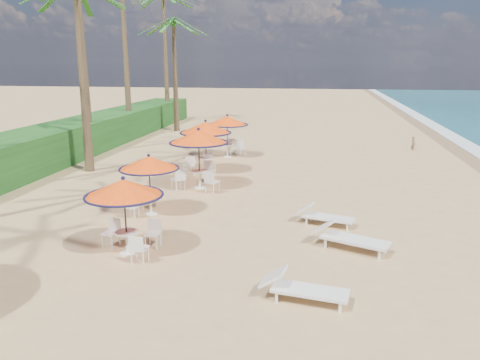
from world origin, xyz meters
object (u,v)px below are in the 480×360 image
object	(u,v)px
station_3	(205,134)
lounger_mid	(348,237)
lounger_far	(323,215)
station_4	(229,126)
station_1	(148,168)
station_2	(199,144)
station_0	(125,197)
lounger_near	(301,287)

from	to	relation	value
station_3	lounger_mid	bearing A→B (deg)	-53.56
lounger_far	lounger_mid	bearing A→B (deg)	-54.59
station_4	lounger_far	world-z (taller)	station_4
station_1	station_2	xyz separation A→B (m)	(0.83, 3.59, 0.23)
lounger_mid	lounger_far	world-z (taller)	lounger_mid
station_2	lounger_mid	distance (m)	8.12
station_2	station_4	bearing A→B (deg)	90.60
station_2	lounger_mid	bearing A→B (deg)	-44.29
station_0	lounger_near	bearing A→B (deg)	-21.06
station_2	station_3	xyz separation A→B (m)	(-0.42, 2.73, -0.01)
station_1	lounger_near	bearing A→B (deg)	-43.77
station_3	station_1	bearing A→B (deg)	-93.78
station_1	lounger_near	size ratio (longest dim) A/B	1.06
station_4	lounger_mid	distance (m)	13.58
station_0	lounger_far	bearing A→B (deg)	31.98
station_2	station_3	distance (m)	2.76
station_4	lounger_far	distance (m)	11.58
station_1	lounger_far	xyz separation A→B (m)	(5.86, -0.07, -1.30)
station_0	station_2	world-z (taller)	station_2
station_3	station_4	world-z (taller)	station_3
lounger_near	lounger_mid	world-z (taller)	lounger_mid
station_1	lounger_mid	distance (m)	6.95
station_0	station_4	xyz separation A→B (m)	(0.13, 13.56, 0.12)
station_3	station_4	bearing A→B (deg)	84.92
station_3	lounger_far	size ratio (longest dim) A/B	1.28
station_3	lounger_mid	xyz separation A→B (m)	(6.13, -8.30, -1.48)
station_0	lounger_near	size ratio (longest dim) A/B	1.09
lounger_near	station_2	bearing A→B (deg)	126.53
station_0	lounger_near	world-z (taller)	station_0
lounger_mid	lounger_far	xyz separation A→B (m)	(-0.68, 1.91, -0.05)
station_0	lounger_mid	world-z (taller)	station_0
station_2	lounger_near	world-z (taller)	station_2
station_3	lounger_far	distance (m)	8.53
station_0	station_1	xyz separation A→B (m)	(-0.64, 3.34, 0.02)
lounger_mid	lounger_far	distance (m)	2.03
station_0	station_4	world-z (taller)	station_4
station_3	lounger_mid	size ratio (longest dim) A/B	1.12
station_0	station_4	size ratio (longest dim) A/B	0.93
station_2	station_4	size ratio (longest dim) A/B	1.07
station_1	lounger_mid	size ratio (longest dim) A/B	0.94
lounger_near	station_0	bearing A→B (deg)	167.95
station_1	station_3	xyz separation A→B (m)	(0.42, 6.32, 0.22)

